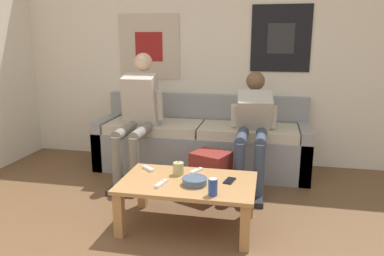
% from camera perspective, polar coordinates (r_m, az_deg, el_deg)
% --- Properties ---
extents(wall_back, '(10.00, 0.07, 2.55)m').
position_cam_1_polar(wall_back, '(4.46, 2.17, 11.15)').
color(wall_back, silver).
rests_on(wall_back, ground_plane).
extents(couch, '(2.35, 0.72, 0.82)m').
position_cam_1_polar(couch, '(4.25, 1.49, -2.35)').
color(couch, gray).
rests_on(couch, ground_plane).
extents(coffee_table, '(1.05, 0.64, 0.38)m').
position_cam_1_polar(coffee_table, '(2.96, -0.65, -9.21)').
color(coffee_table, '#B27F4C').
rests_on(coffee_table, ground_plane).
extents(person_seated_adult, '(0.47, 0.90, 1.31)m').
position_cam_1_polar(person_seated_adult, '(3.96, -8.22, 2.52)').
color(person_seated_adult, gray).
rests_on(person_seated_adult, ground_plane).
extents(person_seated_teen, '(0.47, 1.00, 1.12)m').
position_cam_1_polar(person_seated_teen, '(3.78, 9.23, 0.68)').
color(person_seated_teen, '#384256').
rests_on(person_seated_teen, ground_plane).
extents(backpack, '(0.41, 0.39, 0.42)m').
position_cam_1_polar(backpack, '(3.58, 2.77, -7.14)').
color(backpack, maroon).
rests_on(backpack, ground_plane).
extents(ceramic_bowl, '(0.19, 0.19, 0.06)m').
position_cam_1_polar(ceramic_bowl, '(2.86, 0.40, -8.03)').
color(ceramic_bowl, '#475B75').
rests_on(ceramic_bowl, coffee_table).
extents(pillar_candle, '(0.09, 0.09, 0.11)m').
position_cam_1_polar(pillar_candle, '(3.05, -2.10, -6.20)').
color(pillar_candle, tan).
rests_on(pillar_candle, coffee_table).
extents(drink_can_blue, '(0.07, 0.07, 0.12)m').
position_cam_1_polar(drink_can_blue, '(2.67, 3.20, -8.96)').
color(drink_can_blue, '#28479E').
rests_on(drink_can_blue, coffee_table).
extents(game_controller_near_left, '(0.13, 0.12, 0.03)m').
position_cam_1_polar(game_controller_near_left, '(3.19, -6.69, -6.15)').
color(game_controller_near_left, white).
rests_on(game_controller_near_left, coffee_table).
extents(game_controller_near_right, '(0.07, 0.15, 0.03)m').
position_cam_1_polar(game_controller_near_right, '(2.86, -4.73, -8.49)').
color(game_controller_near_right, white).
rests_on(game_controller_near_right, coffee_table).
extents(game_controller_far_center, '(0.10, 0.14, 0.03)m').
position_cam_1_polar(game_controller_far_center, '(3.11, 0.65, -6.57)').
color(game_controller_far_center, white).
rests_on(game_controller_far_center, coffee_table).
extents(cell_phone, '(0.09, 0.15, 0.01)m').
position_cam_1_polar(cell_phone, '(2.95, 5.76, -7.98)').
color(cell_phone, black).
rests_on(cell_phone, coffee_table).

